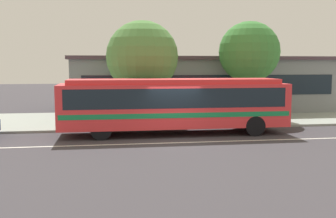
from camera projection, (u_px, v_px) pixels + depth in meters
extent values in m
plane|color=#3C383D|center=(175.00, 139.00, 18.68)|extent=(120.00, 120.00, 0.00)
cube|color=#979E95|center=(157.00, 119.00, 25.40)|extent=(60.00, 8.00, 0.12)
cube|color=silver|center=(178.00, 143.00, 17.89)|extent=(56.00, 0.16, 0.01)
cube|color=red|center=(174.00, 105.00, 20.01)|extent=(11.42, 2.60, 2.14)
cube|color=red|center=(174.00, 81.00, 19.88)|extent=(10.50, 2.29, 0.24)
cube|color=#19232D|center=(174.00, 96.00, 19.96)|extent=(10.73, 2.62, 0.94)
cube|color=#19814A|center=(174.00, 112.00, 20.05)|extent=(11.19, 2.63, 0.24)
cube|color=#19232D|center=(280.00, 95.00, 20.78)|extent=(0.13, 2.24, 1.03)
cylinder|color=black|center=(240.00, 120.00, 21.80)|extent=(1.00, 0.28, 1.00)
cylinder|color=black|center=(255.00, 126.00, 19.57)|extent=(1.00, 0.28, 1.00)
cylinder|color=black|center=(102.00, 123.00, 20.71)|extent=(1.00, 0.28, 1.00)
cylinder|color=black|center=(101.00, 130.00, 18.48)|extent=(1.00, 0.28, 1.00)
cylinder|color=#6D5E4A|center=(253.00, 114.00, 24.17)|extent=(0.14, 0.14, 0.85)
cylinder|color=#6D5E4A|center=(254.00, 114.00, 24.01)|extent=(0.14, 0.14, 0.85)
cylinder|color=#3A76BE|center=(254.00, 102.00, 24.01)|extent=(0.38, 0.38, 0.64)
sphere|color=tan|center=(254.00, 95.00, 23.96)|extent=(0.23, 0.23, 0.23)
cylinder|color=#2F3355|center=(106.00, 117.00, 22.71)|extent=(0.14, 0.14, 0.87)
cylinder|color=#2F3355|center=(108.00, 116.00, 22.84)|extent=(0.14, 0.14, 0.87)
cylinder|color=#9455A0|center=(106.00, 104.00, 22.69)|extent=(0.48, 0.48, 0.56)
sphere|color=#DD998A|center=(106.00, 97.00, 22.65)|extent=(0.23, 0.23, 0.23)
cylinder|color=#2C3A54|center=(132.00, 119.00, 21.91)|extent=(0.14, 0.14, 0.82)
cylinder|color=#2C3A54|center=(135.00, 119.00, 21.90)|extent=(0.14, 0.14, 0.82)
cylinder|color=blue|center=(133.00, 106.00, 21.83)|extent=(0.40, 0.40, 0.61)
sphere|color=tan|center=(133.00, 99.00, 21.78)|extent=(0.22, 0.22, 0.22)
cylinder|color=gray|center=(234.00, 105.00, 22.40)|extent=(0.08, 0.08, 2.24)
cube|color=yellow|center=(234.00, 89.00, 22.30)|extent=(0.05, 0.44, 0.56)
cylinder|color=brown|center=(143.00, 102.00, 23.91)|extent=(0.31, 0.31, 2.37)
sphere|color=#558F45|center=(142.00, 57.00, 23.61)|extent=(4.31, 4.31, 4.31)
cylinder|color=brown|center=(248.00, 96.00, 25.43)|extent=(0.38, 0.38, 2.87)
sphere|color=#3F873B|center=(249.00, 52.00, 25.13)|extent=(3.88, 3.88, 3.88)
cube|color=gray|center=(198.00, 85.00, 31.46)|extent=(19.13, 8.98, 3.89)
cube|color=#19232D|center=(213.00, 85.00, 27.01)|extent=(17.60, 0.04, 1.40)
cube|color=#4D3A44|center=(198.00, 59.00, 31.24)|extent=(19.53, 9.38, 0.24)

